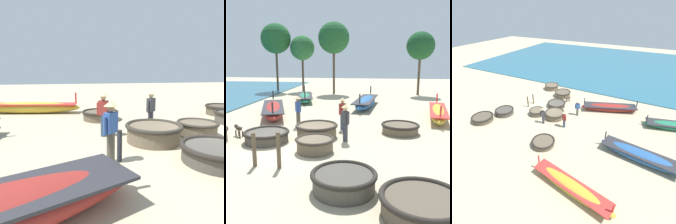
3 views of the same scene
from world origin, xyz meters
The scene contains 10 objects.
ground_plane centered at (0.00, 0.00, 0.00)m, with size 80.00×80.00×0.00m, color #BCAD8C.
coracle_upturned centered at (4.48, -4.34, 0.30)m, with size 2.03×2.03×0.55m.
coracle_front_right centered at (1.11, -0.37, 0.30)m, with size 1.54×1.54×0.56m.
coracle_far_right centered at (4.74, 2.75, 0.26)m, with size 1.86×1.86×0.48m.
coracle_beside_post centered at (0.79, 1.57, 0.35)m, with size 1.98×1.98×0.63m.
coracle_front_left centered at (-1.26, 0.61, 0.28)m, with size 2.00×2.00×0.50m.
long_boat_white_hull centered at (7.40, 6.42, 0.35)m, with size 2.05×5.80×1.22m.
fisherman_standing_right centered at (1.83, 3.14, 0.96)m, with size 0.36×0.47×1.67m.
fisherman_standing_left centered at (2.17, 1.10, 0.96)m, with size 0.37×0.45×1.67m.
fisherman_with_hat centered at (-0.60, 3.40, 0.96)m, with size 0.37×0.45×1.67m.
Camera 1 is at (-6.03, 4.61, 2.39)m, focal length 35.00 mm.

